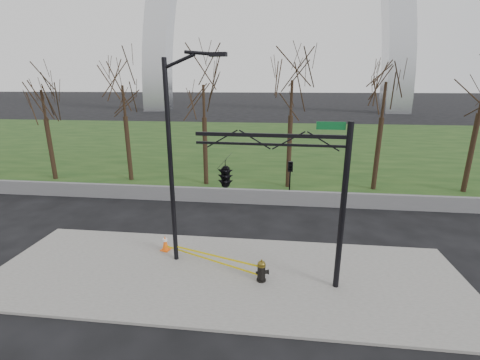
# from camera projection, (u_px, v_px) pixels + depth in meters

# --- Properties ---
(ground) EXTENTS (500.00, 500.00, 0.00)m
(ground) POSITION_uv_depth(u_px,v_px,m) (225.00, 276.00, 12.64)
(ground) COLOR black
(ground) RESTS_ON ground
(sidewalk) EXTENTS (18.00, 6.00, 0.10)m
(sidewalk) POSITION_uv_depth(u_px,v_px,m) (225.00, 274.00, 12.63)
(sidewalk) COLOR slate
(sidewalk) RESTS_ON ground
(grass_strip) EXTENTS (120.00, 40.00, 0.06)m
(grass_strip) POSITION_uv_depth(u_px,v_px,m) (263.00, 142.00, 41.20)
(grass_strip) COLOR #193814
(grass_strip) RESTS_ON ground
(guardrail) EXTENTS (60.00, 0.30, 0.90)m
(guardrail) POSITION_uv_depth(u_px,v_px,m) (246.00, 196.00, 20.13)
(guardrail) COLOR #59595B
(guardrail) RESTS_ON ground
(tree_row) EXTENTS (45.39, 4.00, 8.27)m
(tree_row) POSITION_uv_depth(u_px,v_px,m) (247.00, 128.00, 22.92)
(tree_row) COLOR black
(tree_row) RESTS_ON ground
(fire_hydrant) EXTENTS (0.54, 0.35, 0.87)m
(fire_hydrant) POSITION_uv_depth(u_px,v_px,m) (262.00, 271.00, 12.04)
(fire_hydrant) COLOR black
(fire_hydrant) RESTS_ON sidewalk
(traffic_cone) EXTENTS (0.45, 0.45, 0.70)m
(traffic_cone) POSITION_uv_depth(u_px,v_px,m) (165.00, 243.00, 14.28)
(traffic_cone) COLOR #FF5F0D
(traffic_cone) RESTS_ON sidewalk
(street_light) EXTENTS (2.38, 0.56, 8.21)m
(street_light) POSITION_uv_depth(u_px,v_px,m) (175.00, 151.00, 12.31)
(street_light) COLOR black
(street_light) RESTS_ON ground
(traffic_signal_mast) EXTENTS (5.10, 2.50, 6.00)m
(traffic_signal_mast) POSITION_uv_depth(u_px,v_px,m) (247.00, 174.00, 11.17)
(traffic_signal_mast) COLOR black
(traffic_signal_mast) RESTS_ON ground
(caution_tape) EXTENTS (4.29, 1.83, 0.44)m
(caution_tape) POSITION_uv_depth(u_px,v_px,m) (212.00, 258.00, 13.01)
(caution_tape) COLOR yellow
(caution_tape) RESTS_ON ground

